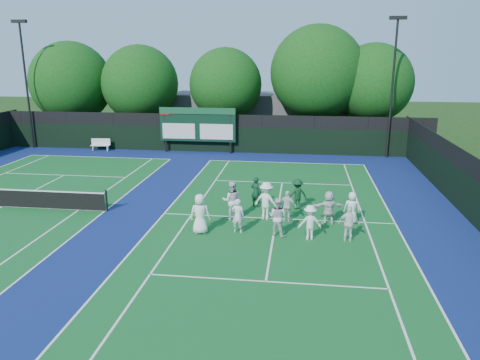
# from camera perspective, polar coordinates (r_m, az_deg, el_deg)

# --- Properties ---
(ground) EXTENTS (120.00, 120.00, 0.00)m
(ground) POSITION_cam_1_polar(r_m,az_deg,el_deg) (21.39, 4.29, -5.64)
(ground) COLOR #18360E
(ground) RESTS_ON ground
(court_apron) EXTENTS (34.00, 32.00, 0.01)m
(court_apron) POSITION_cam_1_polar(r_m,az_deg,el_deg) (23.38, -10.44, -4.01)
(court_apron) COLOR navy
(court_apron) RESTS_ON ground
(near_court) EXTENTS (11.05, 23.85, 0.01)m
(near_court) POSITION_cam_1_polar(r_m,az_deg,el_deg) (22.32, 4.44, -4.71)
(near_court) COLOR #125721
(near_court) RESTS_ON ground
(left_court) EXTENTS (11.05, 23.85, 0.01)m
(left_court) POSITION_cam_1_polar(r_m,az_deg,el_deg) (26.89, -26.92, -2.89)
(left_court) COLOR #125721
(left_court) RESTS_ON ground
(back_fence) EXTENTS (34.00, 0.08, 3.00)m
(back_fence) POSITION_cam_1_polar(r_m,az_deg,el_deg) (37.18, -3.52, 5.50)
(back_fence) COLOR black
(back_fence) RESTS_ON ground
(divider_fence_right) EXTENTS (0.08, 32.00, 3.00)m
(divider_fence_right) POSITION_cam_1_polar(r_m,az_deg,el_deg) (23.29, 27.22, -2.07)
(divider_fence_right) COLOR black
(divider_fence_right) RESTS_ON ground
(scoreboard) EXTENTS (6.00, 0.21, 3.55)m
(scoreboard) POSITION_cam_1_polar(r_m,az_deg,el_deg) (36.85, -5.21, 6.70)
(scoreboard) COLOR black
(scoreboard) RESTS_ON ground
(clubhouse) EXTENTS (18.00, 6.00, 4.00)m
(clubhouse) POSITION_cam_1_polar(r_m,az_deg,el_deg) (44.43, 3.57, 7.92)
(clubhouse) COLOR #545358
(clubhouse) RESTS_ON ground
(light_pole_left) EXTENTS (1.20, 0.30, 10.12)m
(light_pole_left) POSITION_cam_1_polar(r_m,az_deg,el_deg) (41.94, -24.76, 12.07)
(light_pole_left) COLOR black
(light_pole_left) RESTS_ON ground
(light_pole_right) EXTENTS (1.20, 0.30, 10.12)m
(light_pole_right) POSITION_cam_1_polar(r_m,az_deg,el_deg) (36.28, 18.22, 12.41)
(light_pole_right) COLOR black
(light_pole_right) RESTS_ON ground
(tennis_net) EXTENTS (11.30, 0.10, 1.10)m
(tennis_net) POSITION_cam_1_polar(r_m,az_deg,el_deg) (26.76, -27.04, -1.90)
(tennis_net) COLOR black
(tennis_net) RESTS_ON ground
(bench) EXTENTS (1.56, 0.56, 0.96)m
(bench) POSITION_cam_1_polar(r_m,az_deg,el_deg) (39.44, -16.62, 4.22)
(bench) COLOR silver
(bench) RESTS_ON ground
(tree_a) EXTENTS (7.07, 7.07, 8.66)m
(tree_a) POSITION_cam_1_polar(r_m,az_deg,el_deg) (44.39, -19.64, 10.91)
(tree_a) COLOR black
(tree_a) RESTS_ON ground
(tree_b) EXTENTS (6.55, 6.55, 8.35)m
(tree_b) POSITION_cam_1_polar(r_m,az_deg,el_deg) (41.95, -11.85, 11.20)
(tree_b) COLOR black
(tree_b) RESTS_ON ground
(tree_c) EXTENTS (6.07, 6.07, 8.11)m
(tree_c) POSITION_cam_1_polar(r_m,az_deg,el_deg) (40.13, -1.52, 11.36)
(tree_c) COLOR black
(tree_c) RESTS_ON ground
(tree_d) EXTENTS (7.68, 7.68, 9.91)m
(tree_d) POSITION_cam_1_polar(r_m,az_deg,el_deg) (39.61, 9.63, 12.49)
(tree_d) COLOR black
(tree_d) RESTS_ON ground
(tree_e) EXTENTS (6.35, 6.35, 8.46)m
(tree_e) POSITION_cam_1_polar(r_m,az_deg,el_deg) (40.05, 16.14, 11.06)
(tree_e) COLOR black
(tree_e) RESTS_ON ground
(tennis_ball_0) EXTENTS (0.07, 0.07, 0.07)m
(tennis_ball_0) POSITION_cam_1_polar(r_m,az_deg,el_deg) (22.31, 1.44, -4.61)
(tennis_ball_0) COLOR #B4D318
(tennis_ball_0) RESTS_ON ground
(tennis_ball_3) EXTENTS (0.07, 0.07, 0.07)m
(tennis_ball_3) POSITION_cam_1_polar(r_m,az_deg,el_deg) (22.21, -5.80, -4.78)
(tennis_ball_3) COLOR #B4D318
(tennis_ball_3) RESTS_ON ground
(tennis_ball_4) EXTENTS (0.07, 0.07, 0.07)m
(tennis_ball_4) POSITION_cam_1_polar(r_m,az_deg,el_deg) (23.00, 4.88, -4.05)
(tennis_ball_4) COLOR #B4D318
(tennis_ball_4) RESTS_ON ground
(tennis_ball_5) EXTENTS (0.07, 0.07, 0.07)m
(tennis_ball_5) POSITION_cam_1_polar(r_m,az_deg,el_deg) (21.95, 7.39, -5.08)
(tennis_ball_5) COLOR #B4D318
(tennis_ball_5) RESTS_ON ground
(player_front_0) EXTENTS (0.92, 0.66, 1.77)m
(player_front_0) POSITION_cam_1_polar(r_m,az_deg,el_deg) (20.32, -4.89, -4.13)
(player_front_0) COLOR white
(player_front_0) RESTS_ON ground
(player_front_1) EXTENTS (0.60, 0.42, 1.55)m
(player_front_1) POSITION_cam_1_polar(r_m,az_deg,el_deg) (20.33, -0.27, -4.39)
(player_front_1) COLOR silver
(player_front_1) RESTS_ON ground
(player_front_2) EXTENTS (1.01, 0.91, 1.69)m
(player_front_2) POSITION_cam_1_polar(r_m,az_deg,el_deg) (20.06, 4.61, -4.50)
(player_front_2) COLOR silver
(player_front_2) RESTS_ON ground
(player_front_3) EXTENTS (1.05, 0.71, 1.50)m
(player_front_3) POSITION_cam_1_polar(r_m,az_deg,el_deg) (19.86, 8.52, -5.13)
(player_front_3) COLOR white
(player_front_3) RESTS_ON ground
(player_front_4) EXTENTS (0.94, 0.52, 1.52)m
(player_front_4) POSITION_cam_1_polar(r_m,az_deg,el_deg) (20.00, 13.16, -5.20)
(player_front_4) COLOR white
(player_front_4) RESTS_ON ground
(player_back_0) EXTENTS (1.01, 0.84, 1.85)m
(player_back_0) POSITION_cam_1_polar(r_m,az_deg,el_deg) (21.93, -1.03, -2.50)
(player_back_0) COLOR silver
(player_back_0) RESTS_ON ground
(player_back_1) EXTENTS (1.33, 1.04, 1.80)m
(player_back_1) POSITION_cam_1_polar(r_m,az_deg,el_deg) (22.00, 3.22, -2.54)
(player_back_1) COLOR white
(player_back_1) RESTS_ON ground
(player_back_2) EXTENTS (0.94, 0.62, 1.48)m
(player_back_2) POSITION_cam_1_polar(r_m,az_deg,el_deg) (21.83, 5.81, -3.18)
(player_back_2) COLOR silver
(player_back_2) RESTS_ON ground
(player_back_3) EXTENTS (1.53, 0.74, 1.58)m
(player_back_3) POSITION_cam_1_polar(r_m,az_deg,el_deg) (21.74, 10.75, -3.32)
(player_back_3) COLOR silver
(player_back_3) RESTS_ON ground
(player_back_4) EXTENTS (0.77, 0.54, 1.50)m
(player_back_4) POSITION_cam_1_polar(r_m,az_deg,el_deg) (22.07, 13.47, -3.30)
(player_back_4) COLOR white
(player_back_4) RESTS_ON ground
(coach_left) EXTENTS (0.67, 0.56, 1.56)m
(coach_left) POSITION_cam_1_polar(r_m,az_deg,el_deg) (23.79, 1.97, -1.46)
(coach_left) COLOR #0E331F
(coach_left) RESTS_ON ground
(coach_right) EXTENTS (1.16, 0.93, 1.57)m
(coach_right) POSITION_cam_1_polar(r_m,az_deg,el_deg) (23.55, 6.99, -1.73)
(coach_right) COLOR #0E361B
(coach_right) RESTS_ON ground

